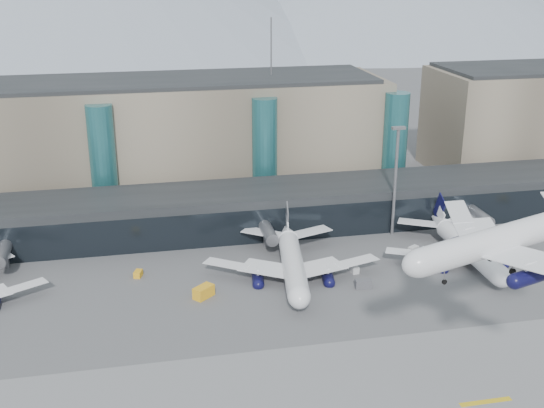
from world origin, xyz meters
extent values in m
plane|color=#515154|center=(0.00, 0.00, 0.00)|extent=(900.00, 900.00, 0.00)
cube|color=gold|center=(20.00, -15.00, 0.05)|extent=(8.00, 1.00, 0.02)
cube|color=black|center=(0.00, 58.00, 5.00)|extent=(170.00, 18.00, 10.00)
cube|color=black|center=(0.00, 49.10, 4.00)|extent=(170.00, 0.40, 8.00)
cylinder|color=slate|center=(-55.00, 47.00, 4.20)|extent=(2.80, 14.00, 2.80)
cube|color=slate|center=(-55.00, 47.00, 1.20)|extent=(1.20, 1.20, 2.40)
cylinder|color=slate|center=(0.00, 47.00, 4.20)|extent=(2.80, 14.00, 2.80)
cube|color=slate|center=(0.00, 47.00, 1.20)|extent=(1.20, 1.20, 2.40)
cylinder|color=slate|center=(50.00, 47.00, 4.20)|extent=(2.80, 14.00, 2.80)
cube|color=slate|center=(50.00, 47.00, 1.20)|extent=(1.20, 1.20, 2.40)
cube|color=gray|center=(-25.00, 90.00, 15.00)|extent=(130.00, 30.00, 30.00)
cube|color=black|center=(-25.00, 90.00, 30.50)|extent=(123.50, 28.00, 1.00)
cylinder|color=#27676D|center=(-35.00, 74.00, 14.00)|extent=(6.40, 6.40, 28.00)
cylinder|color=#27676D|center=(5.00, 74.00, 14.00)|extent=(6.40, 6.40, 28.00)
cylinder|color=#27676D|center=(40.00, 74.00, 14.00)|extent=(6.40, 6.40, 28.00)
cylinder|color=slate|center=(10.00, 90.00, 38.00)|extent=(0.40, 0.40, 16.00)
cylinder|color=slate|center=(30.00, 48.00, 12.50)|extent=(0.70, 0.70, 25.00)
cube|color=slate|center=(30.00, 48.00, 25.30)|extent=(3.00, 1.20, 0.60)
cylinder|color=white|center=(20.93, -13.78, 26.39)|extent=(23.40, 7.62, 3.83)
ellipsoid|color=white|center=(9.55, -15.71, 26.39)|extent=(5.92, 4.67, 3.83)
cylinder|color=#0C0C36|center=(22.30, -19.90, 23.80)|extent=(4.90, 2.85, 2.10)
cube|color=white|center=(21.18, -5.37, 25.75)|extent=(9.79, 17.39, 0.19)
cylinder|color=#0C0C36|center=(20.21, -7.55, 23.80)|extent=(4.90, 2.85, 2.10)
cylinder|color=slate|center=(12.96, -15.13, 23.90)|extent=(0.16, 0.16, 3.06)
cylinder|color=black|center=(12.96, -15.13, 22.56)|extent=(0.71, 0.35, 0.68)
cylinder|color=black|center=(22.29, -15.88, 22.56)|extent=(0.92, 0.48, 0.87)
cylinder|color=black|center=(21.52, -11.35, 22.56)|extent=(0.92, 0.48, 0.87)
cube|color=white|center=(-52.84, 33.09, 3.56)|extent=(16.85, 12.52, 0.19)
cylinder|color=white|center=(2.11, 31.00, 4.74)|extent=(8.10, 26.01, 4.25)
ellipsoid|color=white|center=(0.16, 18.32, 4.74)|extent=(5.11, 6.53, 4.25)
cone|color=white|center=(4.61, 47.31, 4.95)|extent=(5.32, 7.89, 4.25)
cube|color=white|center=(11.44, 31.42, 4.04)|extent=(19.34, 11.12, 0.21)
cylinder|color=#0C0C36|center=(9.05, 30.31, 1.87)|extent=(3.09, 5.43, 2.34)
cube|color=white|center=(9.68, 46.53, 5.16)|extent=(10.21, 6.61, 0.17)
cube|color=white|center=(-6.68, 34.20, 4.04)|extent=(18.71, 15.36, 0.21)
cylinder|color=#0C0C36|center=(-4.72, 32.42, 1.87)|extent=(3.09, 5.43, 2.34)
cube|color=white|center=(-0.46, 48.09, 5.16)|extent=(9.83, 8.64, 0.17)
cube|color=slate|center=(4.66, 47.67, 8.35)|extent=(1.22, 6.32, 7.49)
cube|color=white|center=(4.50, 46.58, 7.08)|extent=(0.94, 4.24, 4.09)
cylinder|color=slate|center=(0.74, 22.12, 1.97)|extent=(0.17, 0.17, 3.40)
cylinder|color=black|center=(0.74, 22.12, 0.49)|extent=(0.38, 0.79, 0.75)
cylinder|color=black|center=(4.80, 31.70, 0.49)|extent=(0.52, 1.02, 0.97)
cylinder|color=black|center=(-0.25, 32.47, 0.49)|extent=(0.52, 1.02, 0.97)
cylinder|color=white|center=(39.75, 31.00, 4.58)|extent=(4.54, 24.85, 4.11)
ellipsoid|color=white|center=(39.53, 18.61, 4.58)|extent=(4.21, 5.82, 4.11)
cone|color=white|center=(40.02, 46.93, 4.78)|extent=(4.23, 7.15, 4.11)
cube|color=white|center=(48.63, 32.62, 3.90)|extent=(18.62, 12.70, 0.21)
cylinder|color=#0C0C36|center=(46.48, 31.24, 1.80)|extent=(2.34, 5.00, 2.26)
cube|color=white|center=(44.98, 46.84, 4.99)|extent=(9.81, 7.33, 0.16)
cube|color=white|center=(30.93, 32.92, 3.90)|extent=(18.55, 13.17, 0.21)
cylinder|color=#0C0C36|center=(33.03, 31.47, 1.80)|extent=(2.34, 5.00, 2.26)
cube|color=white|center=(35.07, 47.02, 4.99)|extent=(9.77, 7.56, 0.16)
cube|color=#0C0C36|center=(40.03, 47.28, 8.07)|extent=(0.35, 6.14, 7.23)
cube|color=white|center=(40.01, 46.22, 6.83)|extent=(0.36, 4.11, 3.95)
cylinder|color=slate|center=(39.59, 22.33, 1.91)|extent=(0.17, 0.17, 3.29)
cylinder|color=black|center=(39.59, 22.33, 0.47)|extent=(0.27, 0.73, 0.73)
cylinder|color=black|center=(42.23, 32.02, 0.47)|extent=(0.38, 0.94, 0.94)
cylinder|color=black|center=(37.30, 32.10, 0.47)|extent=(0.38, 0.94, 0.94)
cube|color=#EFA71C|center=(-28.31, 37.20, 0.64)|extent=(2.02, 2.55, 1.29)
cube|color=#4F4F55|center=(14.49, 23.22, 0.87)|extent=(3.26, 1.92, 1.73)
cube|color=silver|center=(30.78, 37.28, 0.69)|extent=(2.72, 2.30, 1.37)
cube|color=silver|center=(14.95, 30.34, 0.69)|extent=(1.61, 2.50, 1.38)
cube|color=#EFA71C|center=(-16.36, 25.69, 1.12)|extent=(4.46, 4.26, 2.24)
camera|label=1|loc=(-27.17, -89.88, 60.43)|focal=45.00mm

